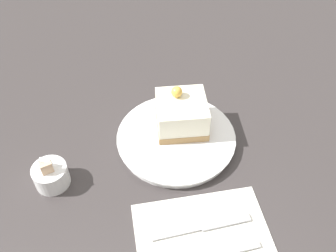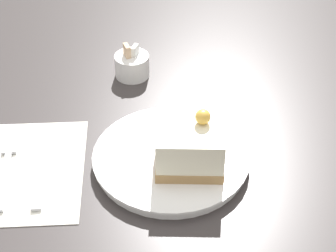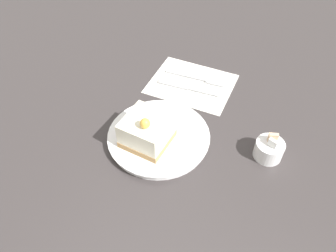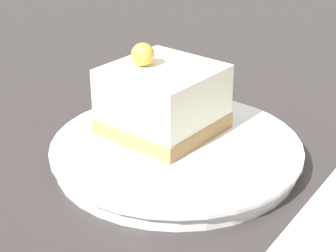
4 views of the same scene
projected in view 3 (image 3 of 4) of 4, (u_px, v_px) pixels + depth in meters
name	position (u px, v px, depth m)	size (l,w,h in m)	color
ground_plane	(153.00, 138.00, 0.75)	(4.00, 4.00, 0.00)	#383333
plate	(159.00, 137.00, 0.74)	(0.23, 0.23, 0.02)	white
cake_slice	(145.00, 130.00, 0.70)	(0.10, 0.10, 0.09)	#AD8451
napkin	(192.00, 84.00, 0.88)	(0.18, 0.22, 0.00)	white
fork	(200.00, 79.00, 0.89)	(0.02, 0.17, 0.00)	#B2B2B7
knife	(183.00, 87.00, 0.87)	(0.02, 0.17, 0.00)	#B2B2B7
sugar_bowl	(269.00, 149.00, 0.70)	(0.06, 0.06, 0.06)	white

